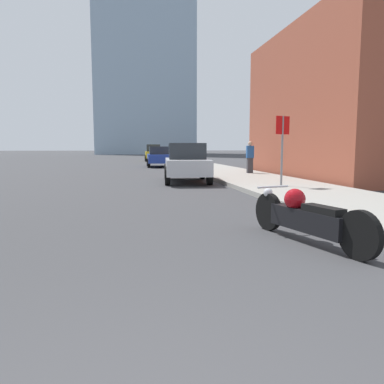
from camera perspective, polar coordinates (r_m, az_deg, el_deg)
sidewalk at (r=41.45m, az=-2.21°, el=4.87°), size 3.49×240.00×0.15m
distant_tower at (r=96.00m, az=-7.52°, el=23.59°), size 21.79×21.79×58.67m
motorcycle at (r=5.92m, az=16.88°, el=-3.60°), size 0.89×2.54×0.80m
parked_car_silver at (r=15.70m, az=-0.86°, el=4.53°), size 2.12×4.41×1.62m
parked_car_blue at (r=28.60m, az=-4.91°, el=5.42°), size 2.06×4.43×1.53m
parked_car_yellow at (r=40.58m, az=-5.94°, el=5.94°), size 1.84×4.00×1.79m
stop_sign at (r=12.97m, az=13.61°, el=7.91°), size 0.57×0.26×2.33m
pedestrian at (r=19.36m, az=8.83°, el=5.30°), size 0.36×0.23×1.61m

